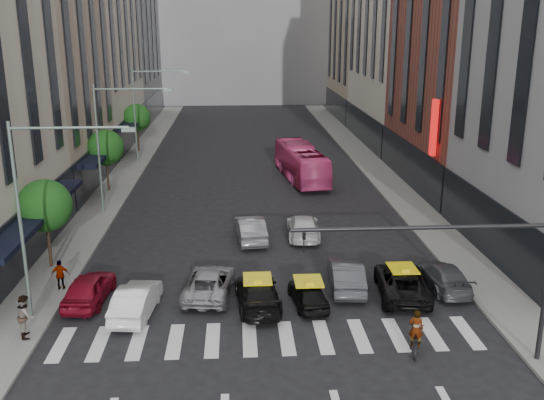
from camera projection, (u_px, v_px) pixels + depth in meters
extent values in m
plane|color=black|center=(275.00, 357.00, 24.74)|extent=(160.00, 160.00, 0.00)
cube|color=slate|center=(122.00, 179.00, 52.82)|extent=(3.00, 96.00, 0.15)
cube|color=slate|center=(382.00, 175.00, 54.13)|extent=(3.00, 96.00, 0.15)
cube|color=tan|center=(35.00, 38.00, 47.26)|extent=(8.00, 16.00, 24.00)
cube|color=gray|center=(119.00, 9.00, 81.88)|extent=(8.00, 18.00, 30.00)
cube|color=brown|center=(467.00, 25.00, 47.96)|extent=(8.00, 18.00, 26.00)
cube|color=tan|center=(367.00, 17.00, 84.11)|extent=(8.00, 18.00, 28.00)
cylinder|color=black|center=(49.00, 239.00, 33.17)|extent=(0.18, 0.18, 3.15)
sphere|color=#154513|center=(45.00, 206.00, 32.63)|extent=(2.88, 2.88, 2.88)
cylinder|color=black|center=(107.00, 171.00, 48.51)|extent=(0.18, 0.18, 3.15)
sphere|color=#154513|center=(106.00, 148.00, 47.97)|extent=(2.88, 2.88, 2.88)
cylinder|color=black|center=(138.00, 136.00, 63.84)|extent=(0.18, 0.18, 3.15)
sphere|color=#154513|center=(137.00, 118.00, 63.30)|extent=(2.88, 2.88, 2.88)
cylinder|color=gray|center=(20.00, 223.00, 26.65)|extent=(0.16, 0.16, 9.00)
cylinder|color=gray|center=(69.00, 128.00, 25.62)|extent=(5.00, 0.12, 0.12)
cube|color=gray|center=(129.00, 130.00, 25.79)|extent=(0.60, 0.25, 0.18)
cylinder|color=gray|center=(98.00, 150.00, 41.98)|extent=(0.16, 0.16, 9.00)
cylinder|color=gray|center=(131.00, 89.00, 40.95)|extent=(5.00, 0.12, 0.12)
cube|color=gray|center=(168.00, 90.00, 41.13)|extent=(0.60, 0.25, 0.18)
cylinder|color=gray|center=(135.00, 117.00, 57.32)|extent=(0.16, 0.16, 9.00)
cylinder|color=gray|center=(159.00, 71.00, 56.29)|extent=(5.00, 0.12, 0.12)
cube|color=gray|center=(186.00, 72.00, 56.46)|extent=(0.60, 0.25, 0.18)
cylinder|color=black|center=(424.00, 228.00, 22.48)|extent=(10.00, 0.16, 0.16)
imported|color=black|center=(304.00, 243.00, 22.36)|extent=(0.13, 0.16, 0.80)
cube|color=red|center=(434.00, 128.00, 42.96)|extent=(0.30, 0.70, 4.00)
imported|color=maroon|center=(89.00, 288.00, 29.41)|extent=(2.11, 4.47, 1.48)
imported|color=white|center=(136.00, 300.00, 28.13)|extent=(2.00, 4.57, 1.46)
imported|color=#98979C|center=(209.00, 282.00, 30.21)|extent=(2.76, 5.09, 1.36)
imported|color=black|center=(258.00, 293.00, 28.97)|extent=(2.33, 4.99, 1.41)
imported|color=black|center=(308.00, 293.00, 29.12)|extent=(1.89, 3.78, 1.24)
imported|color=#3D3E45|center=(346.00, 274.00, 30.98)|extent=(1.94, 4.71, 1.52)
imported|color=black|center=(402.00, 282.00, 30.19)|extent=(2.90, 5.34, 1.42)
imported|color=#474A4F|center=(443.00, 276.00, 30.99)|extent=(1.95, 4.59, 1.32)
imported|color=gray|center=(250.00, 229.00, 37.88)|extent=(2.08, 4.80, 1.53)
imported|color=silver|center=(303.00, 226.00, 38.53)|extent=(2.16, 4.88, 1.39)
imported|color=#E54388|center=(301.00, 163.00, 52.56)|extent=(3.92, 11.07, 3.02)
imported|color=black|center=(415.00, 341.00, 24.97)|extent=(1.19, 2.02, 1.00)
imported|color=gray|center=(417.00, 312.00, 24.60)|extent=(0.69, 0.55, 1.65)
imported|color=gray|center=(26.00, 316.00, 25.83)|extent=(0.94, 1.08, 1.90)
imported|color=gray|center=(60.00, 275.00, 30.48)|extent=(0.94, 0.45, 1.55)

